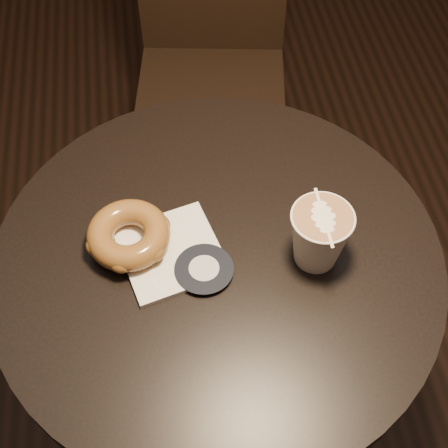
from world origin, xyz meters
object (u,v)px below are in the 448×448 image
object	(u,v)px
latte_cup	(319,237)
pastry_bag	(171,252)
cafe_table	(218,314)
chair	(212,37)
doughnut	(129,235)

from	to	relation	value
latte_cup	pastry_bag	bearing A→B (deg)	170.66
cafe_table	chair	bearing A→B (deg)	83.43
doughnut	latte_cup	world-z (taller)	latte_cup
cafe_table	latte_cup	xyz separation A→B (m)	(0.15, -0.03, 0.25)
chair	latte_cup	bearing A→B (deg)	-76.79
pastry_bag	doughnut	world-z (taller)	doughnut
cafe_table	doughnut	size ratio (longest dim) A/B	5.85
cafe_table	chair	size ratio (longest dim) A/B	0.78
chair	pastry_bag	distance (m)	0.83
cafe_table	pastry_bag	distance (m)	0.22
chair	pastry_bag	world-z (taller)	chair
chair	latte_cup	size ratio (longest dim) A/B	9.34
chair	cafe_table	bearing A→B (deg)	-87.28
pastry_bag	latte_cup	world-z (taller)	latte_cup
doughnut	latte_cup	distance (m)	0.29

